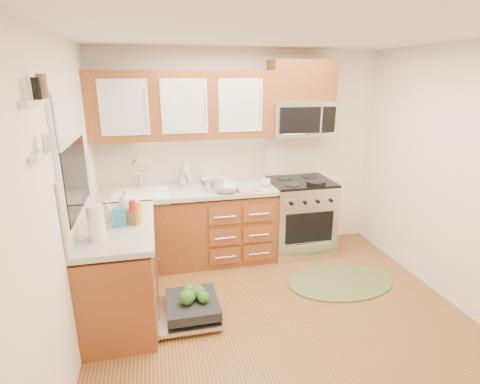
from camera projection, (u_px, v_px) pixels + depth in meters
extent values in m
plane|color=brown|center=(285.00, 325.00, 3.44)|extent=(3.50, 3.50, 0.00)
plane|color=white|center=(298.00, 31.00, 2.70)|extent=(3.50, 3.50, 0.00)
cube|color=white|center=(242.00, 154.00, 4.70)|extent=(3.50, 0.04, 2.50)
cube|color=white|center=(450.00, 331.00, 1.44)|extent=(3.50, 0.04, 2.50)
cube|color=white|center=(62.00, 212.00, 2.70)|extent=(0.04, 3.50, 2.50)
cube|color=white|center=(470.00, 183.00, 3.45)|extent=(0.04, 3.50, 2.50)
cube|color=maroon|center=(189.00, 229.00, 4.51)|extent=(2.05, 0.60, 0.85)
cube|color=maroon|center=(121.00, 274.00, 3.49)|extent=(0.60, 1.25, 0.85)
cube|color=beige|center=(188.00, 192.00, 4.36)|extent=(2.07, 0.64, 0.05)
cube|color=beige|center=(117.00, 226.00, 3.35)|extent=(0.64, 1.27, 0.05)
cube|color=#B3B1A1|center=(184.00, 160.00, 4.54)|extent=(2.05, 0.02, 0.57)
cube|color=#B3B1A1|center=(78.00, 196.00, 3.20)|extent=(0.02, 1.25, 0.57)
cube|color=maroon|center=(301.00, 81.00, 4.42)|extent=(0.76, 0.35, 0.47)
cube|color=white|center=(70.00, 117.00, 2.98)|extent=(0.02, 0.96, 0.40)
cube|color=white|center=(34.00, 102.00, 2.14)|extent=(0.04, 0.40, 0.03)
cube|color=white|center=(43.00, 153.00, 2.23)|extent=(0.04, 0.40, 0.03)
cylinder|color=black|center=(316.00, 183.00, 4.46)|extent=(0.24, 0.24, 0.04)
cylinder|color=silver|center=(215.00, 186.00, 4.29)|extent=(0.24, 0.24, 0.13)
cube|color=#A4824B|center=(249.00, 190.00, 4.31)|extent=(0.27, 0.18, 0.02)
cylinder|color=silver|center=(184.00, 180.00, 4.43)|extent=(0.12, 0.12, 0.16)
cylinder|color=white|center=(96.00, 223.00, 2.99)|extent=(0.17, 0.17, 0.29)
cylinder|color=gold|center=(138.00, 212.00, 3.33)|extent=(0.08, 0.08, 0.21)
cylinder|color=red|center=(133.00, 213.00, 3.30)|extent=(0.08, 0.08, 0.22)
cube|color=brown|center=(131.00, 217.00, 3.33)|extent=(0.16, 0.14, 0.13)
cube|color=teal|center=(120.00, 217.00, 3.28)|extent=(0.11, 0.07, 0.17)
imported|color=#999999|center=(214.00, 181.00, 4.56)|extent=(0.36, 0.36, 0.07)
imported|color=#999999|center=(226.00, 188.00, 4.25)|extent=(0.34, 0.34, 0.10)
imported|color=#999999|center=(265.00, 183.00, 4.47)|extent=(0.14, 0.14, 0.09)
imported|color=#999999|center=(186.00, 172.00, 4.53)|extent=(0.14, 0.14, 0.30)
imported|color=#999999|center=(108.00, 212.00, 3.37)|extent=(0.10, 0.10, 0.19)
imported|color=#999999|center=(126.00, 198.00, 3.75)|extent=(0.16, 0.16, 0.19)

